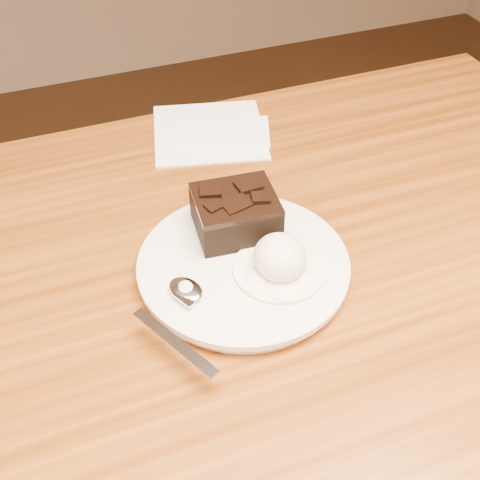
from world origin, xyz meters
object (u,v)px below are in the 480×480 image
object	(u,v)px
plate	(243,267)
ice_cream_scoop	(280,257)
brownie	(236,216)
spoon	(186,290)
napkin	(209,131)

from	to	relation	value
plate	ice_cream_scoop	xyz separation A→B (m)	(0.03, -0.03, 0.03)
brownie	ice_cream_scoop	distance (m)	0.08
spoon	napkin	world-z (taller)	spoon
plate	brownie	distance (m)	0.06
brownie	spoon	world-z (taller)	brownie
brownie	napkin	distance (m)	0.23
ice_cream_scoop	napkin	world-z (taller)	ice_cream_scoop
plate	spoon	size ratio (longest dim) A/B	1.41
plate	spoon	world-z (taller)	spoon
brownie	ice_cream_scoop	world-z (taller)	ice_cream_scoop
plate	ice_cream_scoop	distance (m)	0.05
napkin	ice_cream_scoop	bearing A→B (deg)	-94.51
plate	brownie	size ratio (longest dim) A/B	2.58
plate	brownie	bearing A→B (deg)	78.70
brownie	napkin	xyz separation A→B (m)	(0.04, 0.22, -0.04)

